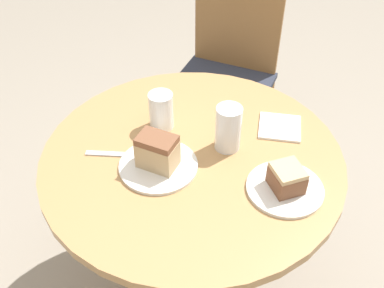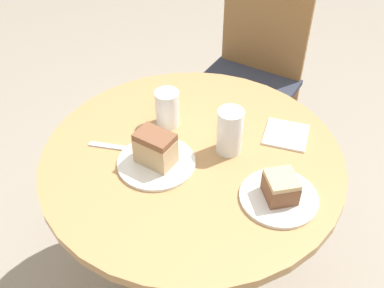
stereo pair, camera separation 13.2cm
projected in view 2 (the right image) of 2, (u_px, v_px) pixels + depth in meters
The scene contains 11 objects.
ground_plane at pixel (192, 283), 1.82m from camera, with size 8.00×8.00×0.00m, color gray.
table at pixel (192, 195), 1.47m from camera, with size 0.91×0.91×0.71m.
chair at pixel (248, 78), 2.10m from camera, with size 0.48×0.48×0.88m.
plate_near at pixel (156, 162), 1.31m from camera, with size 0.23×0.23×0.01m.
plate_far at pixel (279, 197), 1.21m from camera, with size 0.21×0.21×0.01m.
cake_slice_near at pixel (155, 148), 1.28m from camera, with size 0.12×0.09×0.10m.
cake_slice_far at pixel (281, 187), 1.19m from camera, with size 0.11×0.12×0.07m.
glass_lemonade at pixel (230, 133), 1.32m from camera, with size 0.08×0.08×0.15m.
glass_water at pixel (167, 110), 1.42m from camera, with size 0.08×0.08×0.12m.
napkin_stack at pixel (286, 135), 1.41m from camera, with size 0.15×0.15×0.01m.
fork at pixel (117, 147), 1.37m from camera, with size 0.18×0.06×0.00m.
Camera 2 is at (0.42, -0.90, 1.63)m, focal length 42.00 mm.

